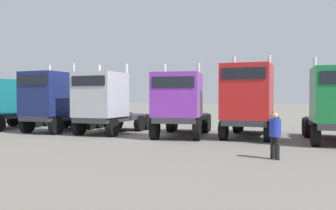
{
  "coord_description": "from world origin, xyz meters",
  "views": [
    {
      "loc": [
        6.59,
        -17.5,
        2.2
      ],
      "look_at": [
        -0.93,
        2.05,
        1.72
      ],
      "focal_mm": 37.79,
      "sensor_mm": 36.0,
      "label": 1
    }
  ],
  "objects_px": {
    "semi_truck_navy": "(53,101)",
    "semi_truck_red": "(249,100)",
    "semi_truck_silver": "(105,102)",
    "visitor_with_camera": "(275,132)",
    "semi_truck_purple": "(180,104)"
  },
  "relations": [
    {
      "from": "semi_truck_navy",
      "to": "semi_truck_purple",
      "type": "distance_m",
      "value": 8.28
    },
    {
      "from": "semi_truck_navy",
      "to": "semi_truck_silver",
      "type": "xyz_separation_m",
      "value": [
        3.64,
        0.17,
        -0.04
      ]
    },
    {
      "from": "semi_truck_navy",
      "to": "semi_truck_purple",
      "type": "height_order",
      "value": "semi_truck_navy"
    },
    {
      "from": "visitor_with_camera",
      "to": "semi_truck_navy",
      "type": "bearing_deg",
      "value": -58.92
    },
    {
      "from": "semi_truck_navy",
      "to": "semi_truck_red",
      "type": "height_order",
      "value": "semi_truck_red"
    },
    {
      "from": "semi_truck_silver",
      "to": "semi_truck_purple",
      "type": "bearing_deg",
      "value": 90.56
    },
    {
      "from": "semi_truck_navy",
      "to": "semi_truck_silver",
      "type": "distance_m",
      "value": 3.64
    },
    {
      "from": "semi_truck_silver",
      "to": "semi_truck_red",
      "type": "bearing_deg",
      "value": 95.82
    },
    {
      "from": "semi_truck_navy",
      "to": "semi_truck_red",
      "type": "distance_m",
      "value": 11.88
    },
    {
      "from": "semi_truck_silver",
      "to": "semi_truck_red",
      "type": "relative_size",
      "value": 0.94
    },
    {
      "from": "semi_truck_silver",
      "to": "visitor_with_camera",
      "type": "relative_size",
      "value": 3.51
    },
    {
      "from": "semi_truck_navy",
      "to": "semi_truck_purple",
      "type": "bearing_deg",
      "value": 92.78
    },
    {
      "from": "semi_truck_purple",
      "to": "semi_truck_red",
      "type": "distance_m",
      "value": 3.66
    },
    {
      "from": "semi_truck_red",
      "to": "visitor_with_camera",
      "type": "relative_size",
      "value": 3.73
    },
    {
      "from": "semi_truck_silver",
      "to": "semi_truck_purple",
      "type": "distance_m",
      "value": 4.64
    }
  ]
}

